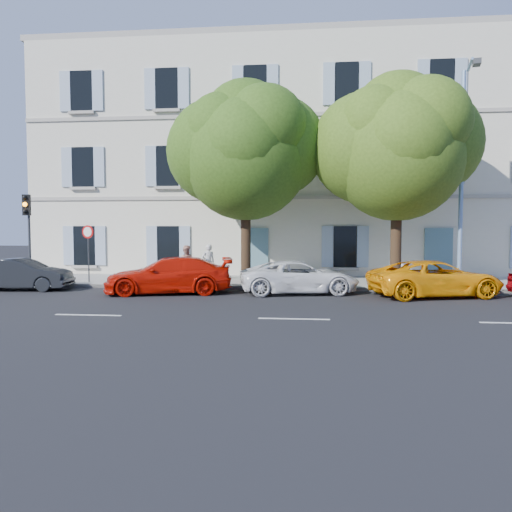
# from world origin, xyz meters

# --- Properties ---
(ground) EXTENTS (90.00, 90.00, 0.00)m
(ground) POSITION_xyz_m (0.00, 0.00, 0.00)
(ground) COLOR black
(sidewalk) EXTENTS (36.00, 4.50, 0.15)m
(sidewalk) POSITION_xyz_m (0.00, 4.45, 0.07)
(sidewalk) COLOR #A09E96
(sidewalk) RESTS_ON ground
(kerb) EXTENTS (36.00, 0.16, 0.16)m
(kerb) POSITION_xyz_m (0.00, 2.28, 0.08)
(kerb) COLOR #9E998E
(kerb) RESTS_ON ground
(building) EXTENTS (28.00, 7.00, 12.00)m
(building) POSITION_xyz_m (0.00, 10.20, 6.00)
(building) COLOR beige
(building) RESTS_ON ground
(car_dark_sedan) EXTENTS (4.01, 1.75, 1.28)m
(car_dark_sedan) POSITION_xyz_m (-11.15, 1.19, 0.64)
(car_dark_sedan) COLOR black
(car_dark_sedan) RESTS_ON ground
(car_red_coupe) EXTENTS (5.16, 2.93, 1.41)m
(car_red_coupe) POSITION_xyz_m (-4.95, 0.83, 0.70)
(car_red_coupe) COLOR #BC1305
(car_red_coupe) RESTS_ON ground
(car_white_coupe) EXTENTS (4.89, 2.94, 1.27)m
(car_white_coupe) POSITION_xyz_m (0.07, 1.35, 0.63)
(car_white_coupe) COLOR white
(car_white_coupe) RESTS_ON ground
(car_yellow_supercar) EXTENTS (5.24, 3.41, 1.34)m
(car_yellow_supercar) POSITION_xyz_m (5.06, 0.97, 0.67)
(car_yellow_supercar) COLOR #FFA00A
(car_yellow_supercar) RESTS_ON ground
(tree_left) EXTENTS (5.37, 5.37, 8.33)m
(tree_left) POSITION_xyz_m (-2.25, 3.27, 5.51)
(tree_left) COLOR #3A2819
(tree_left) RESTS_ON sidewalk
(tree_right) EXTENTS (5.41, 5.41, 8.34)m
(tree_right) POSITION_xyz_m (3.98, 3.05, 5.50)
(tree_right) COLOR #3A2819
(tree_right) RESTS_ON sidewalk
(traffic_light) EXTENTS (0.33, 0.43, 3.79)m
(traffic_light) POSITION_xyz_m (-11.58, 2.45, 2.90)
(traffic_light) COLOR #383A3D
(traffic_light) RESTS_ON sidewalk
(road_sign) EXTENTS (0.57, 0.17, 2.49)m
(road_sign) POSITION_xyz_m (-9.15, 3.01, 1.94)
(road_sign) COLOR #383A3D
(road_sign) RESTS_ON sidewalk
(street_lamp) EXTENTS (0.41, 1.85, 8.62)m
(street_lamp) POSITION_xyz_m (6.47, 2.72, 5.03)
(street_lamp) COLOR #7293BF
(street_lamp) RESTS_ON sidewalk
(pedestrian_a) EXTENTS (0.71, 0.62, 1.63)m
(pedestrian_a) POSITION_xyz_m (-4.10, 4.36, 0.96)
(pedestrian_a) COLOR silver
(pedestrian_a) RESTS_ON sidewalk
(pedestrian_b) EXTENTS (0.81, 0.64, 1.61)m
(pedestrian_b) POSITION_xyz_m (-4.91, 3.45, 0.96)
(pedestrian_b) COLOR #D59E88
(pedestrian_b) RESTS_ON sidewalk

